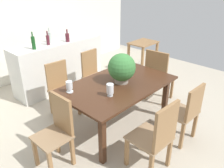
{
  "coord_description": "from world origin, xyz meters",
  "views": [
    {
      "loc": [
        -2.31,
        -2.3,
        2.26
      ],
      "look_at": [
        0.04,
        -0.08,
        0.68
      ],
      "focal_mm": 36.63,
      "sensor_mm": 36.0,
      "label": 1
    }
  ],
  "objects_px": {
    "chair_near_right": "(187,111)",
    "crystal_vase_left": "(110,89)",
    "chair_near_left": "(157,135)",
    "wine_bottle_dark": "(48,40)",
    "chair_far_left": "(61,86)",
    "chair_far_right": "(94,73)",
    "dining_table": "(118,89)",
    "side_table": "(143,49)",
    "kitchen_counter": "(59,65)",
    "wine_glass": "(133,67)",
    "wine_bottle_green": "(67,37)",
    "chair_foot_end": "(158,74)",
    "crystal_vase_center_near": "(69,86)",
    "wine_bottle_amber": "(50,37)",
    "flower_centerpiece": "(122,68)",
    "chair_head_end": "(57,129)",
    "wine_bottle_tall": "(33,43)"
  },
  "relations": [
    {
      "from": "wine_bottle_amber",
      "to": "wine_bottle_dark",
      "type": "bearing_deg",
      "value": -135.57
    },
    {
      "from": "chair_foot_end",
      "to": "chair_far_right",
      "type": "relative_size",
      "value": 1.08
    },
    {
      "from": "flower_centerpiece",
      "to": "crystal_vase_center_near",
      "type": "bearing_deg",
      "value": 156.69
    },
    {
      "from": "chair_far_left",
      "to": "crystal_vase_center_near",
      "type": "bearing_deg",
      "value": -108.77
    },
    {
      "from": "kitchen_counter",
      "to": "wine_bottle_green",
      "type": "bearing_deg",
      "value": -45.77
    },
    {
      "from": "chair_near_right",
      "to": "chair_near_left",
      "type": "bearing_deg",
      "value": 2.94
    },
    {
      "from": "wine_bottle_tall",
      "to": "chair_far_right",
      "type": "bearing_deg",
      "value": -45.52
    },
    {
      "from": "chair_far_left",
      "to": "wine_bottle_dark",
      "type": "distance_m",
      "value": 1.08
    },
    {
      "from": "dining_table",
      "to": "side_table",
      "type": "height_order",
      "value": "dining_table"
    },
    {
      "from": "chair_far_left",
      "to": "chair_far_right",
      "type": "bearing_deg",
      "value": 4.97
    },
    {
      "from": "kitchen_counter",
      "to": "wine_glass",
      "type": "bearing_deg",
      "value": -81.51
    },
    {
      "from": "chair_foot_end",
      "to": "dining_table",
      "type": "bearing_deg",
      "value": 83.83
    },
    {
      "from": "chair_near_right",
      "to": "chair_far_left",
      "type": "relative_size",
      "value": 0.99
    },
    {
      "from": "dining_table",
      "to": "wine_glass",
      "type": "xyz_separation_m",
      "value": [
        0.48,
        0.1,
        0.2
      ]
    },
    {
      "from": "chair_head_end",
      "to": "kitchen_counter",
      "type": "height_order",
      "value": "kitchen_counter"
    },
    {
      "from": "chair_far_right",
      "to": "crystal_vase_center_near",
      "type": "height_order",
      "value": "chair_far_right"
    },
    {
      "from": "chair_head_end",
      "to": "wine_glass",
      "type": "height_order",
      "value": "chair_head_end"
    },
    {
      "from": "dining_table",
      "to": "wine_glass",
      "type": "bearing_deg",
      "value": 11.45
    },
    {
      "from": "dining_table",
      "to": "chair_foot_end",
      "type": "bearing_deg",
      "value": -0.54
    },
    {
      "from": "chair_foot_end",
      "to": "crystal_vase_center_near",
      "type": "relative_size",
      "value": 6.24
    },
    {
      "from": "chair_foot_end",
      "to": "chair_near_left",
      "type": "bearing_deg",
      "value": 117.42
    },
    {
      "from": "wine_bottle_dark",
      "to": "wine_bottle_amber",
      "type": "height_order",
      "value": "wine_bottle_amber"
    },
    {
      "from": "chair_near_left",
      "to": "wine_bottle_dark",
      "type": "relative_size",
      "value": 3.72
    },
    {
      "from": "crystal_vase_center_near",
      "to": "flower_centerpiece",
      "type": "bearing_deg",
      "value": -23.31
    },
    {
      "from": "chair_far_left",
      "to": "side_table",
      "type": "relative_size",
      "value": 1.26
    },
    {
      "from": "crystal_vase_left",
      "to": "wine_bottle_green",
      "type": "height_order",
      "value": "wine_bottle_green"
    },
    {
      "from": "chair_far_right",
      "to": "kitchen_counter",
      "type": "relative_size",
      "value": 0.49
    },
    {
      "from": "chair_far_right",
      "to": "wine_bottle_dark",
      "type": "relative_size",
      "value": 3.56
    },
    {
      "from": "crystal_vase_left",
      "to": "wine_bottle_green",
      "type": "xyz_separation_m",
      "value": [
        0.72,
        1.89,
        0.23
      ]
    },
    {
      "from": "dining_table",
      "to": "crystal_vase_center_near",
      "type": "xyz_separation_m",
      "value": [
        -0.66,
        0.31,
        0.19
      ]
    },
    {
      "from": "dining_table",
      "to": "side_table",
      "type": "xyz_separation_m",
      "value": [
        2.18,
        1.12,
        -0.11
      ]
    },
    {
      "from": "crystal_vase_left",
      "to": "side_table",
      "type": "bearing_deg",
      "value": 27.22
    },
    {
      "from": "chair_near_right",
      "to": "crystal_vase_left",
      "type": "relative_size",
      "value": 5.17
    },
    {
      "from": "chair_near_right",
      "to": "crystal_vase_left",
      "type": "xyz_separation_m",
      "value": [
        -0.74,
        0.78,
        0.34
      ]
    },
    {
      "from": "chair_far_right",
      "to": "side_table",
      "type": "bearing_deg",
      "value": 2.94
    },
    {
      "from": "wine_glass",
      "to": "wine_bottle_tall",
      "type": "bearing_deg",
      "value": 117.19
    },
    {
      "from": "crystal_vase_left",
      "to": "wine_bottle_amber",
      "type": "relative_size",
      "value": 0.6
    },
    {
      "from": "chair_far_right",
      "to": "wine_bottle_amber",
      "type": "distance_m",
      "value": 1.14
    },
    {
      "from": "chair_near_right",
      "to": "flower_centerpiece",
      "type": "height_order",
      "value": "flower_centerpiece"
    },
    {
      "from": "wine_bottle_dark",
      "to": "wine_bottle_green",
      "type": "bearing_deg",
      "value": -12.49
    },
    {
      "from": "chair_head_end",
      "to": "wine_bottle_amber",
      "type": "bearing_deg",
      "value": 146.98
    },
    {
      "from": "chair_foot_end",
      "to": "chair_near_left",
      "type": "distance_m",
      "value": 1.78
    },
    {
      "from": "crystal_vase_center_near",
      "to": "wine_glass",
      "type": "height_order",
      "value": "crystal_vase_center_near"
    },
    {
      "from": "flower_centerpiece",
      "to": "wine_bottle_amber",
      "type": "relative_size",
      "value": 1.55
    },
    {
      "from": "chair_far_right",
      "to": "chair_foot_end",
      "type": "bearing_deg",
      "value": -55.96
    },
    {
      "from": "chair_near_right",
      "to": "wine_bottle_green",
      "type": "height_order",
      "value": "wine_bottle_green"
    },
    {
      "from": "crystal_vase_left",
      "to": "chair_foot_end",
      "type": "bearing_deg",
      "value": 6.66
    },
    {
      "from": "flower_centerpiece",
      "to": "wine_bottle_dark",
      "type": "distance_m",
      "value": 1.81
    },
    {
      "from": "chair_near_right",
      "to": "crystal_vase_left",
      "type": "distance_m",
      "value": 1.13
    },
    {
      "from": "chair_near_right",
      "to": "side_table",
      "type": "relative_size",
      "value": 1.25
    }
  ]
}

